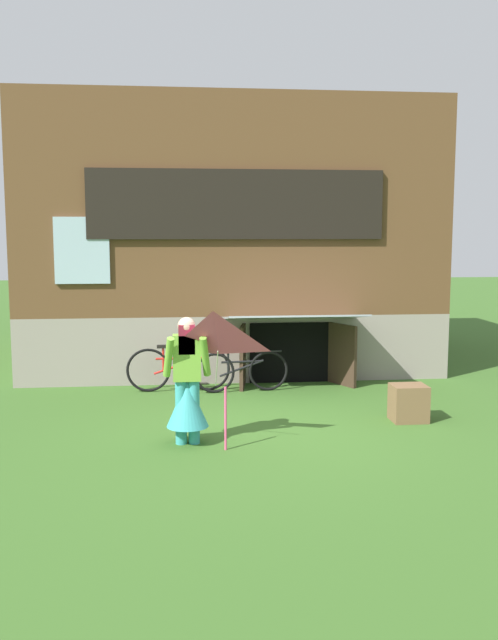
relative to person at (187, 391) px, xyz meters
name	(u,v)px	position (x,y,z in m)	size (l,w,h in m)	color
ground_plane	(257,433)	(0.90, 0.37, -0.66)	(60.00, 60.00, 0.00)	#386023
log_house	(226,238)	(0.90, 6.06, 1.81)	(7.56, 6.50, 4.96)	gray
person	(187,391)	(0.00, 0.00, 0.00)	(0.61, 0.52, 1.58)	teal
kite	(213,347)	(0.30, -0.53, 0.63)	(1.00, 0.96, 1.61)	#E54C7F
bicycle_black	(242,371)	(0.92, 2.72, -0.32)	(1.56, 0.19, 0.71)	black
bicycle_red	(178,369)	(-0.11, 2.87, -0.29)	(1.70, 0.08, 0.77)	black
wooden_crate	(409,403)	(3.06, 0.73, -0.41)	(0.48, 0.41, 0.51)	brown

